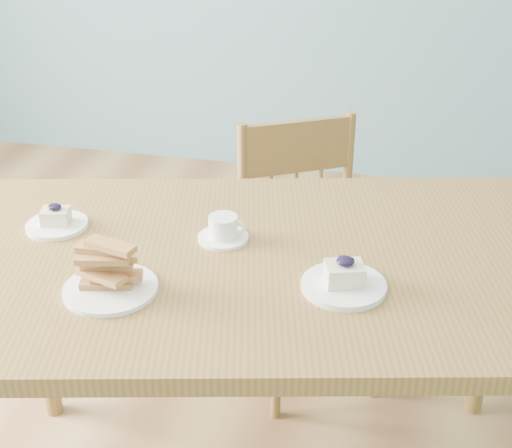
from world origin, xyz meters
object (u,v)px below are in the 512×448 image
at_px(dining_table, 268,285).
at_px(cheesecake_plate_far, 57,221).
at_px(biscotti_plate, 109,274).
at_px(cheesecake_plate_near, 344,281).
at_px(dining_chair, 308,257).
at_px(coffee_cup, 224,230).

bearing_deg(dining_table, cheesecake_plate_far, 164.80).
xyz_separation_m(dining_table, biscotti_plate, (-0.29, -0.22, 0.12)).
bearing_deg(cheesecake_plate_near, dining_chair, 104.38).
xyz_separation_m(dining_table, cheesecake_plate_far, (-0.53, 0.02, 0.10)).
bearing_deg(coffee_cup, dining_table, -29.70).
relative_size(cheesecake_plate_near, biscotti_plate, 0.91).
xyz_separation_m(cheesecake_plate_far, coffee_cup, (0.41, 0.03, 0.01)).
bearing_deg(biscotti_plate, cheesecake_plate_near, 14.22).
relative_size(dining_chair, biscotti_plate, 4.41).
bearing_deg(cheesecake_plate_far, dining_chair, 47.10).
bearing_deg(cheesecake_plate_near, coffee_cup, 153.88).
relative_size(dining_table, coffee_cup, 13.67).
height_order(cheesecake_plate_near, coffee_cup, cheesecake_plate_near).
distance_m(dining_chair, coffee_cup, 0.67).
height_order(dining_table, biscotti_plate, biscotti_plate).
xyz_separation_m(dining_table, cheesecake_plate_near, (0.18, -0.10, 0.10)).
relative_size(cheesecake_plate_far, biscotti_plate, 0.76).
distance_m(cheesecake_plate_near, biscotti_plate, 0.49).
bearing_deg(biscotti_plate, dining_chair, 69.96).
bearing_deg(dining_table, coffee_cup, 143.69).
xyz_separation_m(cheesecake_plate_far, biscotti_plate, (0.24, -0.23, 0.03)).
bearing_deg(coffee_cup, cheesecake_plate_near, -32.97).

